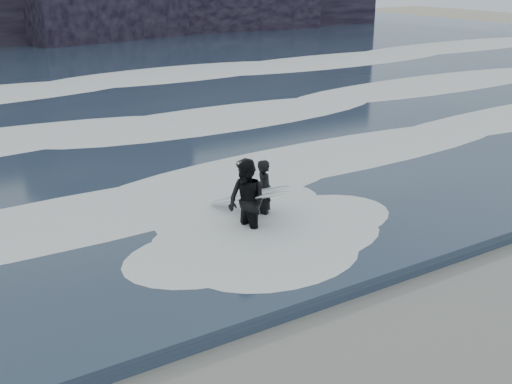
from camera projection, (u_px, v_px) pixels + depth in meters
sea at (27, 78)px, 32.38m from camera, size 90.00×52.00×0.30m
foam_near at (224, 180)px, 16.45m from camera, size 60.00×3.20×0.20m
foam_mid at (122, 124)px, 21.98m from camera, size 60.00×4.00×0.24m
foam_far at (48, 84)px, 29.10m from camera, size 60.00×4.80×0.30m
surfer_left at (259, 194)px, 14.27m from camera, size 1.40×2.26×1.57m
surfer_right at (248, 202)px, 13.36m from camera, size 1.10×1.87×1.87m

